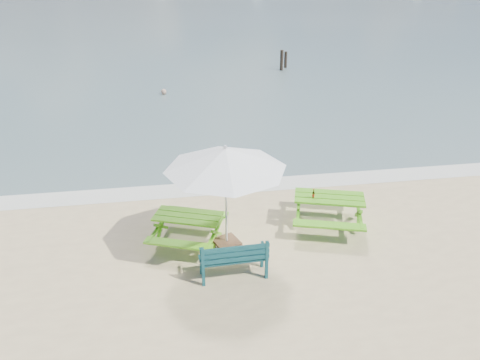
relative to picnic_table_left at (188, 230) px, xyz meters
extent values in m
cube|color=silver|center=(1.21, 2.79, -0.35)|extent=(22.00, 0.90, 0.01)
cube|color=#60B91C|center=(0.00, 0.00, 0.37)|extent=(1.73, 1.25, 0.05)
cube|color=#60B91C|center=(0.26, 0.69, 0.07)|extent=(1.57, 0.82, 0.05)
cube|color=#60B91C|center=(-0.26, -0.69, 0.07)|extent=(1.57, 0.82, 0.05)
cube|color=#60B91C|center=(0.00, 0.00, -0.03)|extent=(1.69, 1.36, 0.67)
cube|color=#4D9F18|center=(3.57, 0.26, 0.44)|extent=(1.89, 1.29, 0.05)
cube|color=#4D9F18|center=(3.81, 1.03, 0.11)|extent=(1.74, 0.80, 0.05)
cube|color=#4D9F18|center=(3.33, -0.52, 0.11)|extent=(1.74, 0.80, 0.05)
cube|color=#4D9F18|center=(3.57, 0.26, 0.01)|extent=(1.84, 1.41, 0.73)
cube|color=#103E45|center=(0.88, -1.44, 0.10)|extent=(1.47, 0.48, 0.04)
cube|color=#103E45|center=(0.89, -1.67, 0.35)|extent=(1.46, 0.08, 0.37)
cube|color=#103E45|center=(0.88, -1.44, -0.13)|extent=(1.37, 0.54, 0.46)
cube|color=brown|center=(0.84, -0.60, -0.04)|extent=(0.69, 0.69, 0.05)
cube|color=brown|center=(0.84, -0.60, -0.21)|extent=(0.60, 0.60, 0.30)
cylinder|color=silver|center=(0.84, -0.60, 0.92)|extent=(0.05, 0.05, 2.57)
cone|color=white|center=(0.84, -0.60, 2.04)|extent=(3.44, 3.44, 0.48)
cylinder|color=brown|center=(3.14, 0.25, 0.54)|extent=(0.06, 0.06, 0.14)
cylinder|color=brown|center=(3.14, 0.25, 0.67)|extent=(0.02, 0.02, 0.07)
cylinder|color=red|center=(3.14, 0.25, 0.54)|extent=(0.06, 0.06, 0.06)
imported|color=tan|center=(-0.47, 13.45, -0.86)|extent=(0.63, 0.47, 1.56)
cylinder|color=black|center=(6.58, 17.75, 0.13)|extent=(0.19, 0.19, 1.38)
cylinder|color=black|center=(6.98, 18.35, 0.02)|extent=(0.17, 0.17, 1.17)
camera|label=1|loc=(-0.28, -9.61, 5.96)|focal=35.00mm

